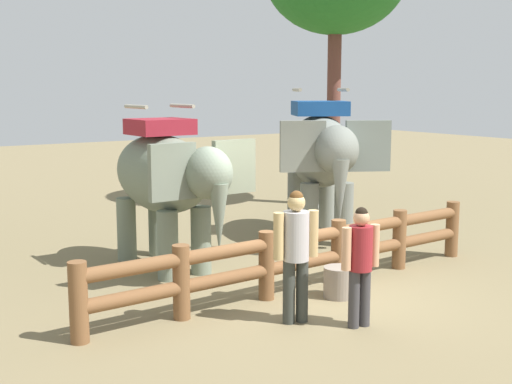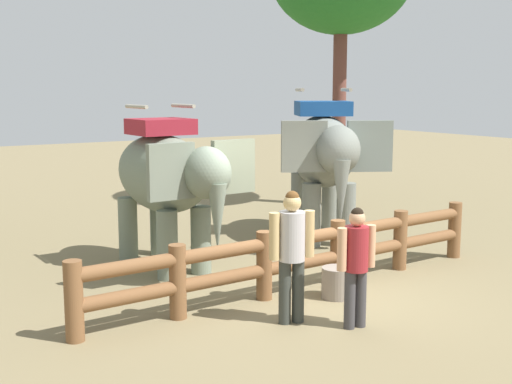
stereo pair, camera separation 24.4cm
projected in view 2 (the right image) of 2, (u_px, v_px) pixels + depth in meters
name	position (u px, v px, depth m)	size (l,w,h in m)	color
ground_plane	(313.00, 295.00, 10.31)	(60.00, 60.00, 0.00)	olive
log_fence	(302.00, 254.00, 10.45)	(7.61, 0.61, 1.05)	brown
elephant_near_left	(168.00, 178.00, 11.58)	(1.92, 3.37, 2.89)	slate
elephant_center	(324.00, 155.00, 13.87)	(2.95, 3.71, 3.17)	slate
tourist_woman_in_black	(356.00, 259.00, 8.79)	(0.57, 0.35, 1.63)	#3A383B
tourist_man_in_blue	(292.00, 247.00, 8.95)	(0.63, 0.42, 1.83)	#333732
feed_bucket	(337.00, 283.00, 10.16)	(0.47, 0.47, 0.47)	gray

